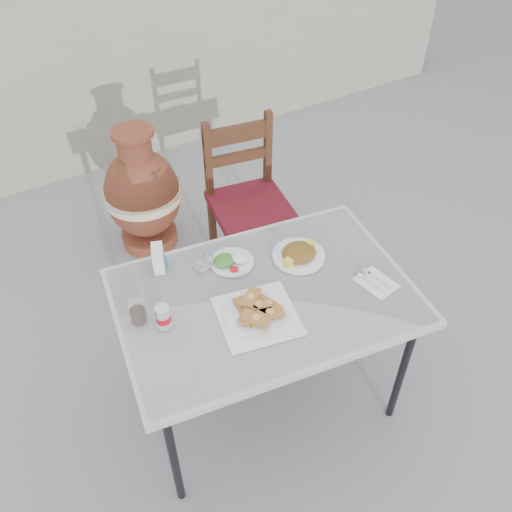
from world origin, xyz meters
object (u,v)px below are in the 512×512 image
salad_chopped_plate (299,254)px  soda_can (163,317)px  cafe_table (265,302)px  pide_plate (258,311)px  condiment_caddy (204,261)px  terracotta_urn (143,194)px  salad_rice_plate (231,260)px  napkin_holder (158,258)px  chair (247,200)px  cola_glass (138,313)px

salad_chopped_plate → soda_can: size_ratio=2.24×
cafe_table → pide_plate: bearing=-135.8°
soda_can → condiment_caddy: 0.35m
pide_plate → condiment_caddy: (-0.04, 0.35, -0.01)m
salad_chopped_plate → terracotta_urn: terracotta_urn is taller
pide_plate → salad_chopped_plate: bearing=31.1°
salad_rice_plate → soda_can: size_ratio=1.81×
pide_plate → salad_chopped_plate: 0.37m
napkin_holder → condiment_caddy: size_ratio=1.08×
cafe_table → salad_chopped_plate: salad_chopped_plate is taller
salad_chopped_plate → terracotta_urn: 1.28m
condiment_caddy → napkin_holder: bearing=153.7°
salad_rice_plate → condiment_caddy: size_ratio=1.83×
cafe_table → salad_rice_plate: (-0.03, 0.22, 0.07)m
terracotta_urn → cafe_table: bearing=-88.8°
napkin_holder → salad_chopped_plate: bearing=-3.1°
napkin_holder → chair: 0.89m
salad_chopped_plate → cafe_table: bearing=-154.8°
salad_rice_plate → terracotta_urn: (0.00, 1.09, -0.35)m
salad_rice_plate → soda_can: bearing=-155.9°
cafe_table → salad_rice_plate: 0.23m
salad_rice_plate → condiment_caddy: (-0.10, 0.05, 0.00)m
cafe_table → soda_can: size_ratio=12.60×
cafe_table → salad_rice_plate: bearing=97.1°
napkin_holder → condiment_caddy: bearing=-4.9°
napkin_holder → cafe_table: bearing=-28.5°
napkin_holder → terracotta_urn: 1.07m
soda_can → cola_glass: 0.10m
pide_plate → napkin_holder: (-0.21, 0.43, 0.03)m
salad_chopped_plate → condiment_caddy: (-0.36, 0.16, 0.00)m
terracotta_urn → pide_plate: bearing=-92.4°
cafe_table → salad_rice_plate: salad_rice_plate is taller
soda_can → napkin_holder: size_ratio=0.93×
soda_can → napkin_holder: (0.11, 0.30, 0.00)m
cafe_table → condiment_caddy: 0.30m
soda_can → napkin_holder: 0.31m
salad_chopped_plate → salad_rice_plate: bearing=156.8°
chair → terracotta_urn: chair is taller
chair → cafe_table: bearing=-106.3°
cola_glass → napkin_holder: 0.28m
napkin_holder → terracotta_urn: (0.27, 0.96, -0.39)m
salad_rice_plate → chair: size_ratio=0.20×
condiment_caddy → soda_can: bearing=-141.9°
pide_plate → chair: bearing=62.0°
cafe_table → cola_glass: cola_glass is taller
cola_glass → chair: bearing=38.8°
pide_plate → salad_rice_plate: pide_plate is taller
salad_rice_plate → chair: bearing=54.9°
salad_rice_plate → terracotta_urn: 1.15m
salad_chopped_plate → pide_plate: bearing=-148.9°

